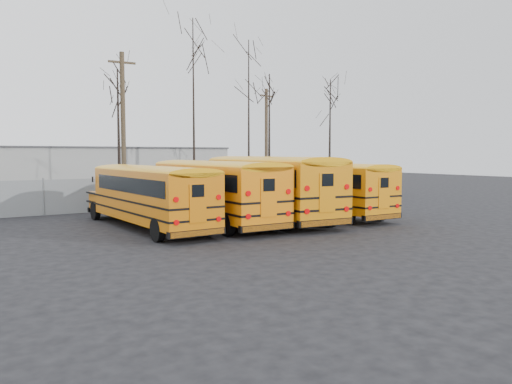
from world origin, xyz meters
TOP-DOWN VIEW (x-y plane):
  - ground at (0.00, 0.00)m, footprint 120.00×120.00m
  - fence at (0.00, 12.00)m, footprint 40.00×0.04m
  - distant_building at (2.00, 32.00)m, footprint 22.00×8.00m
  - bus_a at (-4.90, 3.86)m, footprint 2.73×10.64m
  - bus_b at (-1.66, 3.79)m, footprint 2.86×11.36m
  - bus_c at (1.52, 3.69)m, footprint 3.94×12.23m
  - bus_d at (4.91, 3.46)m, footprint 2.62×10.76m
  - utility_pole_left at (-2.35, 15.15)m, footprint 1.81×0.32m
  - utility_pole_right at (11.15, 18.01)m, footprint 1.56×0.60m
  - tree_1 at (-2.23, 16.55)m, footprint 0.26×0.26m
  - tree_2 at (2.26, 13.93)m, footprint 0.26×0.26m
  - tree_3 at (6.72, 13.80)m, footprint 0.26×0.26m
  - tree_4 at (10.85, 17.12)m, footprint 0.26×0.26m
  - tree_5 at (16.89, 16.30)m, footprint 0.26×0.26m

SIDE VIEW (x-z plane):
  - ground at x=0.00m, z-range 0.00..0.00m
  - fence at x=0.00m, z-range 0.00..2.00m
  - bus_a at x=-4.90m, z-range 0.25..3.21m
  - bus_d at x=4.91m, z-range 0.26..3.26m
  - bus_b at x=-1.66m, z-range 0.27..3.43m
  - bus_c at x=1.52m, z-range 0.29..3.66m
  - distant_building at x=2.00m, z-range 0.00..4.00m
  - utility_pole_right at x=11.15m, z-range 0.12..9.14m
  - tree_1 at x=-2.23m, z-range 0.00..9.30m
  - tree_5 at x=16.89m, z-range 0.00..10.06m
  - tree_4 at x=10.85m, z-range 0.00..10.14m
  - utility_pole_left at x=-2.35m, z-range 0.14..10.31m
  - tree_3 at x=6.72m, z-range 0.00..11.82m
  - tree_2 at x=2.26m, z-range 0.00..12.77m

